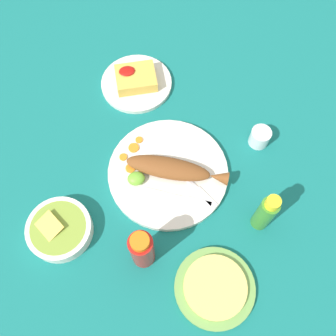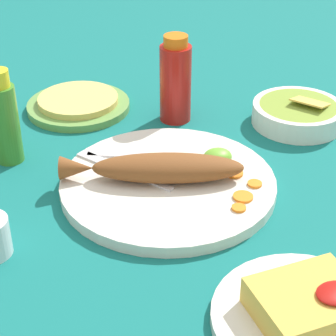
% 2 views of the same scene
% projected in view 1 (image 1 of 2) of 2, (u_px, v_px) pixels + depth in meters
% --- Properties ---
extents(ground_plane, '(4.00, 4.00, 0.00)m').
position_uv_depth(ground_plane, '(168.00, 174.00, 1.04)').
color(ground_plane, '#146B66').
extents(main_plate, '(0.33, 0.33, 0.02)m').
position_uv_depth(main_plate, '(168.00, 172.00, 1.03)').
color(main_plate, silver).
rests_on(main_plate, ground_plane).
extents(fried_fish, '(0.28, 0.15, 0.04)m').
position_uv_depth(fried_fish, '(173.00, 169.00, 1.01)').
color(fried_fish, brown).
rests_on(fried_fish, main_plate).
extents(fork_near, '(0.11, 0.16, 0.00)m').
position_uv_depth(fork_near, '(195.00, 186.00, 1.00)').
color(fork_near, silver).
rests_on(fork_near, main_plate).
extents(fork_far, '(0.17, 0.09, 0.00)m').
position_uv_depth(fork_far, '(182.00, 198.00, 0.99)').
color(fork_far, silver).
rests_on(fork_far, main_plate).
extents(carrot_slice_near, '(0.03, 0.03, 0.00)m').
position_uv_depth(carrot_slice_near, '(134.00, 148.00, 1.05)').
color(carrot_slice_near, orange).
rests_on(carrot_slice_near, main_plate).
extents(carrot_slice_mid, '(0.02, 0.02, 0.00)m').
position_uv_depth(carrot_slice_mid, '(139.00, 140.00, 1.06)').
color(carrot_slice_mid, orange).
rests_on(carrot_slice_mid, main_plate).
extents(carrot_slice_far, '(0.03, 0.03, 0.00)m').
position_uv_depth(carrot_slice_far, '(130.00, 168.00, 1.03)').
color(carrot_slice_far, orange).
rests_on(carrot_slice_far, main_plate).
extents(carrot_slice_extra, '(0.02, 0.02, 0.00)m').
position_uv_depth(carrot_slice_extra, '(123.00, 157.00, 1.04)').
color(carrot_slice_extra, orange).
rests_on(carrot_slice_extra, main_plate).
extents(lime_wedge_main, '(0.05, 0.04, 0.03)m').
position_uv_depth(lime_wedge_main, '(136.00, 178.00, 1.00)').
color(lime_wedge_main, '#6BB233').
rests_on(lime_wedge_main, main_plate).
extents(hot_sauce_bottle_red, '(0.06, 0.06, 0.16)m').
position_uv_depth(hot_sauce_bottle_red, '(142.00, 249.00, 0.87)').
color(hot_sauce_bottle_red, '#B21914').
rests_on(hot_sauce_bottle_red, ground_plane).
extents(hot_sauce_bottle_green, '(0.05, 0.05, 0.16)m').
position_uv_depth(hot_sauce_bottle_green, '(265.00, 213.00, 0.92)').
color(hot_sauce_bottle_green, '#3D8428').
rests_on(hot_sauce_bottle_green, ground_plane).
extents(salt_cup, '(0.06, 0.06, 0.05)m').
position_uv_depth(salt_cup, '(260.00, 138.00, 1.06)').
color(salt_cup, silver).
rests_on(salt_cup, ground_plane).
extents(side_plate_fries, '(0.22, 0.22, 0.01)m').
position_uv_depth(side_plate_fries, '(137.00, 83.00, 1.17)').
color(side_plate_fries, silver).
rests_on(side_plate_fries, ground_plane).
extents(fries_pile, '(0.12, 0.10, 0.04)m').
position_uv_depth(fries_pile, '(136.00, 78.00, 1.14)').
color(fries_pile, gold).
rests_on(fries_pile, side_plate_fries).
extents(guacamole_bowl, '(0.17, 0.17, 0.05)m').
position_uv_depth(guacamole_bowl, '(59.00, 229.00, 0.95)').
color(guacamole_bowl, white).
rests_on(guacamole_bowl, ground_plane).
extents(tortilla_plate, '(0.20, 0.20, 0.01)m').
position_uv_depth(tortilla_plate, '(215.00, 288.00, 0.91)').
color(tortilla_plate, '#6B9E4C').
rests_on(tortilla_plate, ground_plane).
extents(tortilla_stack, '(0.15, 0.15, 0.01)m').
position_uv_depth(tortilla_stack, '(215.00, 287.00, 0.89)').
color(tortilla_stack, '#E0C666').
rests_on(tortilla_stack, tortilla_plate).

